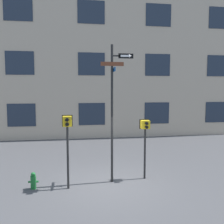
# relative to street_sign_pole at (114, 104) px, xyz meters

# --- Properties ---
(ground_plane) EXTENTS (60.00, 60.00, 0.00)m
(ground_plane) POSITION_rel_street_sign_pole_xyz_m (-0.23, -0.20, -2.97)
(ground_plane) COLOR #424244
(building_facade) EXTENTS (24.00, 0.64, 14.05)m
(building_facade) POSITION_rel_street_sign_pole_xyz_m (-0.23, 8.79, 4.05)
(building_facade) COLOR tan
(building_facade) RESTS_ON ground_plane
(street_sign_pole) EXTENTS (1.22, 0.81, 5.16)m
(street_sign_pole) POSITION_rel_street_sign_pole_xyz_m (0.00, 0.00, 0.00)
(street_sign_pole) COLOR black
(street_sign_pole) RESTS_ON ground_plane
(pedestrian_signal_left) EXTENTS (0.37, 0.40, 2.63)m
(pedestrian_signal_left) POSITION_rel_street_sign_pole_xyz_m (-1.70, -0.41, -0.93)
(pedestrian_signal_left) COLOR black
(pedestrian_signal_left) RESTS_ON ground_plane
(pedestrian_signal_right) EXTENTS (0.39, 0.40, 2.35)m
(pedestrian_signal_right) POSITION_rel_street_sign_pole_xyz_m (1.28, 0.16, -1.13)
(pedestrian_signal_right) COLOR black
(pedestrian_signal_right) RESTS_ON ground_plane
(fire_hydrant) EXTENTS (0.35, 0.19, 0.60)m
(fire_hydrant) POSITION_rel_street_sign_pole_xyz_m (-2.92, -0.25, -2.68)
(fire_hydrant) COLOR #196028
(fire_hydrant) RESTS_ON ground_plane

